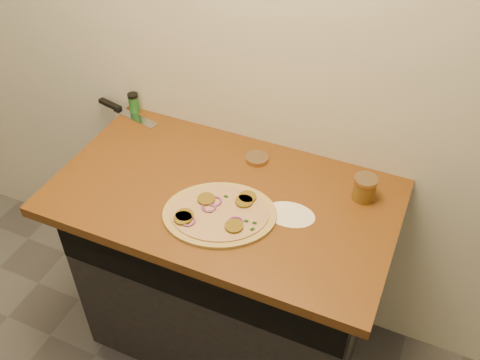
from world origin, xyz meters
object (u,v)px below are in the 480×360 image
at_px(pizza, 219,213).
at_px(chefs_knife, 122,110).
at_px(spice_shaker, 134,103).
at_px(salsa_jar, 364,188).

bearing_deg(pizza, chefs_knife, 148.53).
bearing_deg(spice_shaker, chefs_knife, -158.92).
distance_m(chefs_knife, salsa_jar, 1.06).
xyz_separation_m(pizza, salsa_jar, (0.42, 0.28, 0.04)).
relative_size(salsa_jar, spice_shaker, 1.01).
height_order(chefs_knife, salsa_jar, salsa_jar).
distance_m(pizza, spice_shaker, 0.71).
xyz_separation_m(chefs_knife, salsa_jar, (1.05, -0.11, 0.04)).
bearing_deg(salsa_jar, spice_shaker, 172.38).
distance_m(pizza, chefs_knife, 0.75).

